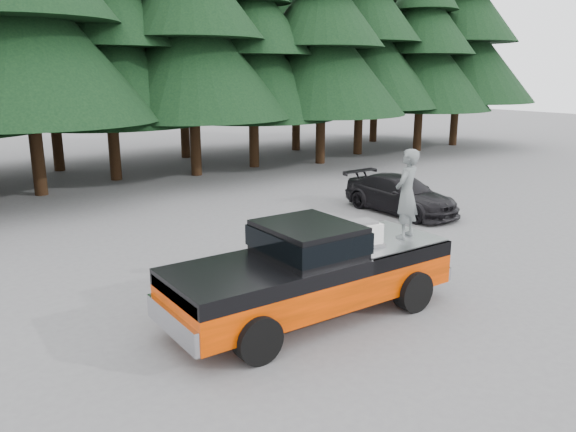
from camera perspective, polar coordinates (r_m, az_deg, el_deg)
ground at (r=11.45m, az=-3.37°, el=-9.93°), size 120.00×120.00×0.00m
pickup_truck at (r=11.12m, az=2.40°, el=-6.96°), size 6.00×2.04×1.33m
truck_cab at (r=10.75m, az=2.02°, el=-2.30°), size 1.66×1.90×0.59m
air_compressor at (r=11.36m, az=7.60°, el=-1.88°), size 0.71×0.62×0.44m
man_on_bed at (r=11.90m, az=11.96°, el=2.22°), size 0.80×0.66×1.87m
parked_car at (r=19.69m, az=11.35°, el=2.15°), size 1.90×4.40×1.26m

